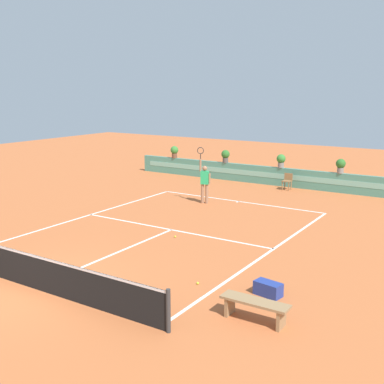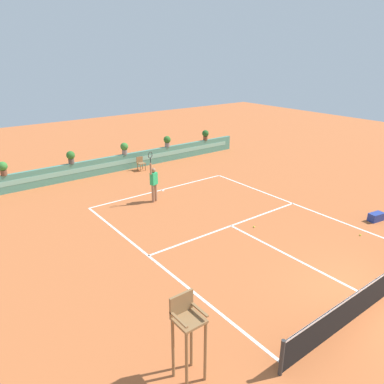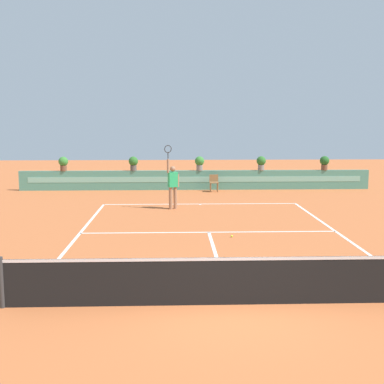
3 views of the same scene
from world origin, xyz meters
TOP-DOWN VIEW (x-y plane):
  - ground_plane at (0.00, 6.00)m, footprint 60.00×60.00m
  - court_lines at (0.00, 6.72)m, footprint 8.32×11.94m
  - net at (0.00, 0.00)m, footprint 8.92×0.10m
  - back_wall_barrier at (0.00, 16.39)m, footprint 18.00×0.21m
  - ball_kid_chair at (0.89, 15.66)m, footprint 0.44×0.44m
  - tennis_player at (-1.17, 10.73)m, footprint 0.59×0.33m
  - tennis_ball_near_baseline at (0.66, 5.69)m, footprint 0.07×0.07m
  - tennis_ball_mid_court at (3.55, 2.57)m, footprint 0.07×0.07m
  - potted_plant_left at (-3.19, 16.39)m, footprint 0.48×0.48m
  - potted_plant_centre at (0.20, 16.39)m, footprint 0.48×0.48m
  - potted_plant_far_right at (6.68, 16.39)m, footprint 0.48×0.48m
  - potted_plant_far_left at (-6.74, 16.39)m, footprint 0.48×0.48m
  - potted_plant_right at (3.38, 16.39)m, footprint 0.48×0.48m

SIDE VIEW (x-z plane):
  - ground_plane at x=0.00m, z-range 0.00..0.00m
  - court_lines at x=0.00m, z-range 0.00..0.01m
  - tennis_ball_near_baseline at x=0.66m, z-range 0.00..0.07m
  - tennis_ball_mid_court at x=3.55m, z-range 0.00..0.07m
  - ball_kid_chair at x=0.89m, z-range 0.05..0.90m
  - back_wall_barrier at x=0.00m, z-range 0.00..1.00m
  - net at x=0.00m, z-range 0.01..1.01m
  - tennis_player at x=-1.17m, z-range -0.24..2.34m
  - potted_plant_left at x=-3.19m, z-range 1.05..1.78m
  - potted_plant_centre at x=0.20m, z-range 1.05..1.78m
  - potted_plant_far_right at x=6.68m, z-range 1.05..1.78m
  - potted_plant_far_left at x=-6.74m, z-range 1.05..1.78m
  - potted_plant_right at x=3.38m, z-range 1.05..1.78m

